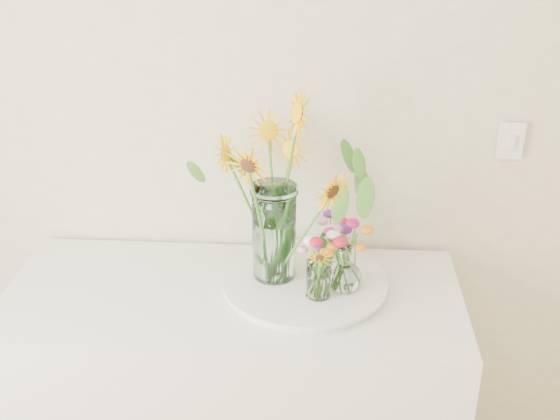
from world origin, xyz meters
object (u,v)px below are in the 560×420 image
object	(u,v)px
counter	(237,406)
small_vase_a	(319,279)
tray	(305,284)
mason_jar	(274,232)
small_vase_b	(345,268)
small_vase_c	(337,253)

from	to	relation	value
counter	small_vase_a	xyz separation A→B (m)	(0.26, -0.05, 0.54)
tray	mason_jar	world-z (taller)	mason_jar
mason_jar	small_vase_b	world-z (taller)	mason_jar
counter	small_vase_c	distance (m)	0.63
tray	small_vase_b	bearing A→B (deg)	-21.14
mason_jar	small_vase_b	size ratio (longest dim) A/B	2.07
tray	small_vase_b	xyz separation A→B (m)	(0.12, -0.05, 0.09)
counter	small_vase_a	distance (m)	0.60
small_vase_c	tray	bearing A→B (deg)	-138.85
counter	small_vase_b	distance (m)	0.65
tray	small_vase_b	size ratio (longest dim) A/B	3.28
mason_jar	small_vase_a	distance (m)	0.20
small_vase_a	small_vase_b	distance (m)	0.09
small_vase_b	small_vase_c	distance (m)	0.14
small_vase_b	small_vase_c	bearing A→B (deg)	99.66
small_vase_b	small_vase_a	bearing A→B (deg)	-149.68
counter	small_vase_b	world-z (taller)	small_vase_b
small_vase_a	small_vase_c	xyz separation A→B (m)	(0.05, 0.18, -0.01)
mason_jar	small_vase_b	distance (m)	0.24
small_vase_b	mason_jar	bearing A→B (deg)	163.10
mason_jar	small_vase_c	size ratio (longest dim) A/B	3.03
counter	tray	world-z (taller)	tray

